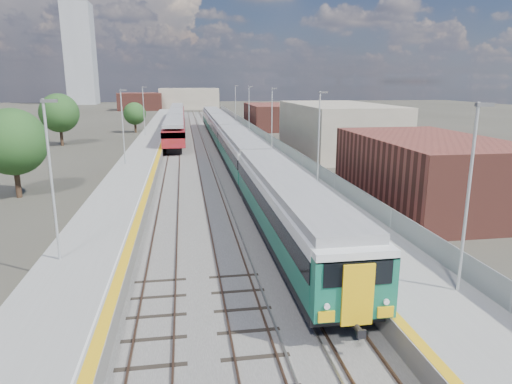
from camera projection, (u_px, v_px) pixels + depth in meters
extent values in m
plane|color=#47443A|center=(215.00, 149.00, 63.81)|extent=(320.00, 320.00, 0.00)
cube|color=#565451|center=(198.00, 147.00, 65.86)|extent=(10.50, 155.00, 0.06)
cube|color=#4C3323|center=(217.00, 144.00, 68.70)|extent=(0.07, 160.00, 0.14)
cube|color=#4C3323|center=(227.00, 144.00, 68.92)|extent=(0.07, 160.00, 0.14)
cube|color=#4C3323|center=(194.00, 144.00, 68.17)|extent=(0.07, 160.00, 0.14)
cube|color=#4C3323|center=(204.00, 144.00, 68.39)|extent=(0.07, 160.00, 0.14)
cube|color=#4C3323|center=(170.00, 145.00, 67.64)|extent=(0.07, 160.00, 0.14)
cube|color=#4C3323|center=(180.00, 145.00, 67.86)|extent=(0.07, 160.00, 0.14)
cube|color=gray|center=(215.00, 144.00, 68.66)|extent=(0.08, 160.00, 0.10)
cube|color=gray|center=(206.00, 144.00, 68.44)|extent=(0.08, 160.00, 0.10)
cube|color=slate|center=(249.00, 143.00, 66.89)|extent=(4.70, 155.00, 1.00)
cube|color=gray|center=(249.00, 139.00, 66.77)|extent=(4.70, 155.00, 0.03)
cube|color=gold|center=(235.00, 140.00, 66.45)|extent=(0.40, 155.00, 0.01)
cube|color=gray|center=(264.00, 135.00, 66.96)|extent=(0.06, 155.00, 1.20)
cylinder|color=#9EA0A3|center=(467.00, 201.00, 17.61)|extent=(0.12, 0.12, 7.50)
cube|color=#4C4C4F|center=(485.00, 105.00, 16.78)|extent=(0.70, 0.18, 0.14)
cylinder|color=#9EA0A3|center=(319.00, 139.00, 36.81)|extent=(0.12, 0.12, 7.50)
cube|color=#4C4C4F|center=(323.00, 92.00, 35.98)|extent=(0.70, 0.18, 0.14)
cylinder|color=#9EA0A3|center=(272.00, 119.00, 56.01)|extent=(0.12, 0.12, 7.50)
cube|color=#4C4C4F|center=(274.00, 89.00, 55.18)|extent=(0.70, 0.18, 0.14)
cylinder|color=#9EA0A3|center=(249.00, 109.00, 75.20)|extent=(0.12, 0.12, 7.50)
cube|color=#4C4C4F|center=(250.00, 87.00, 74.38)|extent=(0.70, 0.18, 0.14)
cylinder|color=#9EA0A3|center=(235.00, 104.00, 94.40)|extent=(0.12, 0.12, 7.50)
cube|color=#4C4C4F|center=(236.00, 86.00, 93.58)|extent=(0.70, 0.18, 0.14)
cube|color=slate|center=(150.00, 145.00, 64.72)|extent=(4.30, 155.00, 1.00)
cube|color=gray|center=(149.00, 141.00, 64.61)|extent=(4.30, 155.00, 0.03)
cube|color=gold|center=(163.00, 141.00, 64.89)|extent=(0.45, 155.00, 0.01)
cube|color=silver|center=(160.00, 141.00, 64.84)|extent=(0.08, 155.00, 0.01)
cylinder|color=#9EA0A3|center=(52.00, 182.00, 20.83)|extent=(0.12, 0.12, 7.50)
cube|color=#4C4C4F|center=(49.00, 101.00, 20.00)|extent=(0.70, 0.18, 0.14)
cylinder|color=#9EA0A3|center=(123.00, 127.00, 45.78)|extent=(0.12, 0.12, 7.50)
cube|color=#4C4C4F|center=(123.00, 90.00, 44.96)|extent=(0.70, 0.18, 0.14)
cylinder|color=#9EA0A3|center=(144.00, 111.00, 70.74)|extent=(0.12, 0.12, 7.50)
cube|color=#4C4C4F|center=(144.00, 87.00, 69.92)|extent=(0.70, 0.18, 0.14)
cube|color=brown|center=(427.00, 172.00, 34.60)|extent=(9.00, 16.00, 5.20)
cube|color=gray|center=(337.00, 128.00, 60.68)|extent=(11.00, 22.00, 6.40)
cube|color=brown|center=(269.00, 116.00, 92.09)|extent=(8.00, 18.00, 4.80)
cube|color=gray|center=(189.00, 99.00, 158.68)|extent=(20.00, 14.00, 7.00)
cube|color=brown|center=(141.00, 101.00, 151.62)|extent=(14.00, 12.00, 5.60)
cube|color=gray|center=(80.00, 55.00, 186.68)|extent=(11.00, 11.00, 40.00)
cube|color=black|center=(286.00, 229.00, 26.40)|extent=(2.90, 20.81, 0.49)
cube|color=#115A42|center=(286.00, 215.00, 26.20)|extent=(3.01, 20.81, 1.22)
cube|color=black|center=(286.00, 199.00, 25.97)|extent=(3.07, 20.81, 0.83)
cube|color=silver|center=(287.00, 187.00, 25.82)|extent=(3.01, 20.81, 0.51)
cube|color=gray|center=(287.00, 180.00, 25.71)|extent=(2.67, 20.81, 0.43)
cube|color=black|center=(241.00, 165.00, 46.85)|extent=(2.90, 20.81, 0.49)
cube|color=#115A42|center=(241.00, 156.00, 46.65)|extent=(3.01, 20.81, 1.22)
cube|color=black|center=(241.00, 147.00, 46.43)|extent=(3.07, 20.81, 0.83)
cube|color=silver|center=(240.00, 141.00, 46.27)|extent=(3.01, 20.81, 0.51)
cube|color=gray|center=(240.00, 136.00, 46.16)|extent=(2.67, 20.81, 0.43)
cube|color=black|center=(223.00, 139.00, 67.31)|extent=(2.90, 20.81, 0.49)
cube|color=#115A42|center=(223.00, 134.00, 67.11)|extent=(3.01, 20.81, 1.22)
cube|color=black|center=(223.00, 127.00, 66.88)|extent=(3.07, 20.81, 0.83)
cube|color=silver|center=(223.00, 122.00, 66.72)|extent=(3.01, 20.81, 0.51)
cube|color=gray|center=(223.00, 119.00, 66.62)|extent=(2.67, 20.81, 0.43)
cube|color=black|center=(213.00, 126.00, 87.76)|extent=(2.90, 20.81, 0.49)
cube|color=#115A42|center=(213.00, 121.00, 87.56)|extent=(3.01, 20.81, 1.22)
cube|color=black|center=(213.00, 116.00, 87.34)|extent=(3.07, 20.81, 0.83)
cube|color=silver|center=(213.00, 113.00, 87.18)|extent=(3.01, 20.81, 0.51)
cube|color=gray|center=(213.00, 111.00, 87.07)|extent=(2.67, 20.81, 0.43)
cube|color=#115A42|center=(354.00, 287.00, 15.84)|extent=(2.99, 0.64, 2.24)
cube|color=black|center=(358.00, 274.00, 15.37)|extent=(2.45, 0.06, 0.85)
cube|color=#EAB10F|center=(358.00, 295.00, 15.48)|extent=(1.12, 0.11, 2.24)
cube|color=black|center=(175.00, 143.00, 66.77)|extent=(2.02, 17.18, 0.70)
cube|color=maroon|center=(175.00, 131.00, 66.38)|extent=(2.98, 20.22, 2.13)
cube|color=black|center=(174.00, 128.00, 66.25)|extent=(3.04, 20.22, 0.74)
cube|color=gray|center=(174.00, 120.00, 66.00)|extent=(2.66, 20.22, 0.43)
cube|color=black|center=(177.00, 129.00, 86.66)|extent=(2.02, 17.18, 0.70)
cube|color=maroon|center=(176.00, 120.00, 86.26)|extent=(2.98, 20.22, 2.13)
cube|color=black|center=(176.00, 117.00, 86.14)|extent=(3.04, 20.22, 0.74)
cube|color=gray|center=(176.00, 111.00, 85.89)|extent=(2.66, 20.22, 0.43)
cube|color=black|center=(178.00, 120.00, 106.55)|extent=(2.02, 17.18, 0.70)
cube|color=maroon|center=(177.00, 113.00, 106.15)|extent=(2.98, 20.22, 2.13)
cube|color=black|center=(177.00, 110.00, 106.02)|extent=(3.04, 20.22, 0.74)
cube|color=gray|center=(177.00, 106.00, 105.77)|extent=(2.66, 20.22, 0.43)
cylinder|color=#382619|center=(18.00, 182.00, 37.08)|extent=(0.44, 0.44, 2.53)
sphere|color=#25471B|center=(13.00, 142.00, 36.30)|extent=(5.34, 5.34, 5.34)
cylinder|color=#382619|center=(62.00, 137.00, 67.15)|extent=(0.44, 0.44, 2.66)
sphere|color=#25471B|center=(59.00, 113.00, 66.33)|extent=(5.61, 5.61, 5.61)
cylinder|color=#382619|center=(135.00, 127.00, 84.66)|extent=(0.44, 0.44, 1.94)
sphere|color=#25471B|center=(135.00, 114.00, 84.06)|extent=(4.09, 4.09, 4.09)
cylinder|color=#382619|center=(356.00, 132.00, 76.60)|extent=(0.44, 0.44, 1.96)
sphere|color=#25471B|center=(357.00, 117.00, 76.00)|extent=(4.14, 4.14, 4.14)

